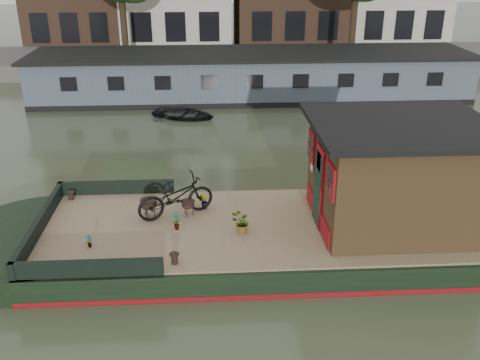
{
  "coord_description": "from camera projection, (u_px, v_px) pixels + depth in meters",
  "views": [
    {
      "loc": [
        -2.03,
        -10.94,
        6.59
      ],
      "look_at": [
        -1.35,
        0.5,
        1.57
      ],
      "focal_mm": 40.0,
      "sensor_mm": 36.0,
      "label": 1
    }
  ],
  "objects": [
    {
      "name": "bollard_port",
      "position": [
        71.0,
        195.0,
        13.63
      ],
      "size": [
        0.19,
        0.19,
        0.22
      ],
      "primitive_type": "cylinder",
      "color": "black",
      "rests_on": "houseboat_deck"
    },
    {
      "name": "bicycle",
      "position": [
        176.0,
        197.0,
        12.67
      ],
      "size": [
        1.98,
        1.34,
        0.99
      ],
      "primitive_type": "imported",
      "rotation": [
        0.0,
        0.0,
        1.98
      ],
      "color": "black",
      "rests_on": "houseboat_deck"
    },
    {
      "name": "potted_plant_a",
      "position": [
        176.0,
        222.0,
        12.15
      ],
      "size": [
        0.25,
        0.21,
        0.4
      ],
      "primitive_type": "imported",
      "rotation": [
        0.0,
        0.0,
        0.39
      ],
      "color": "#95362A",
      "rests_on": "houseboat_deck"
    },
    {
      "name": "ground",
      "position": [
        297.0,
        247.0,
        12.75
      ],
      "size": [
        120.0,
        120.0,
        0.0
      ],
      "primitive_type": "plane",
      "color": "#2E3622",
      "rests_on": "ground"
    },
    {
      "name": "brazier_rear",
      "position": [
        149.0,
        208.0,
        12.72
      ],
      "size": [
        0.52,
        0.52,
        0.45
      ],
      "primitive_type": null,
      "rotation": [
        0.0,
        0.0,
        -0.27
      ],
      "color": "black",
      "rests_on": "houseboat_deck"
    },
    {
      "name": "quay",
      "position": [
        243.0,
        61.0,
        31.32
      ],
      "size": [
        60.0,
        6.0,
        0.9
      ],
      "primitive_type": "cube",
      "color": "#47443F",
      "rests_on": "ground"
    },
    {
      "name": "potted_plant_b",
      "position": [
        204.0,
        201.0,
        13.14
      ],
      "size": [
        0.26,
        0.25,
        0.37
      ],
      "primitive_type": "imported",
      "rotation": [
        0.0,
        0.0,
        2.53
      ],
      "color": "maroon",
      "rests_on": "houseboat_deck"
    },
    {
      "name": "bow_bulwark",
      "position": [
        78.0,
        223.0,
        12.15
      ],
      "size": [
        3.0,
        4.0,
        0.35
      ],
      "color": "black",
      "rests_on": "houseboat_deck"
    },
    {
      "name": "bollard_stbd",
      "position": [
        174.0,
        259.0,
        10.87
      ],
      "size": [
        0.2,
        0.2,
        0.23
      ],
      "primitive_type": "cylinder",
      "color": "black",
      "rests_on": "houseboat_deck"
    },
    {
      "name": "houseboat_hull",
      "position": [
        242.0,
        239.0,
        12.57
      ],
      "size": [
        14.01,
        4.02,
        0.6
      ],
      "color": "black",
      "rests_on": "ground"
    },
    {
      "name": "potted_plant_e",
      "position": [
        89.0,
        241.0,
        11.44
      ],
      "size": [
        0.19,
        0.18,
        0.3
      ],
      "primitive_type": "imported",
      "rotation": [
        0.0,
        0.0,
        0.71
      ],
      "color": "brown",
      "rests_on": "houseboat_deck"
    },
    {
      "name": "brazier_front",
      "position": [
        188.0,
        208.0,
        12.78
      ],
      "size": [
        0.4,
        0.4,
        0.39
      ],
      "primitive_type": null,
      "rotation": [
        0.0,
        0.0,
        0.11
      ],
      "color": "black",
      "rests_on": "houseboat_deck"
    },
    {
      "name": "dinghy",
      "position": [
        184.0,
        111.0,
        22.31
      ],
      "size": [
        3.23,
        2.81,
        0.56
      ],
      "primitive_type": "imported",
      "rotation": [
        0.0,
        0.0,
        1.18
      ],
      "color": "black",
      "rests_on": "ground"
    },
    {
      "name": "far_houseboat",
      "position": [
        251.0,
        77.0,
        25.17
      ],
      "size": [
        20.4,
        4.4,
        2.11
      ],
      "color": "#495261",
      "rests_on": "ground"
    },
    {
      "name": "cabin",
      "position": [
        397.0,
        173.0,
        12.12
      ],
      "size": [
        4.0,
        3.5,
        2.42
      ],
      "color": "#322013",
      "rests_on": "houseboat_deck"
    },
    {
      "name": "houseboat_deck",
      "position": [
        299.0,
        224.0,
        12.5
      ],
      "size": [
        11.8,
        3.8,
        0.05
      ],
      "primitive_type": "cube",
      "color": "#95805C",
      "rests_on": "houseboat_hull"
    },
    {
      "name": "potted_plant_c",
      "position": [
        241.0,
        224.0,
        11.99
      ],
      "size": [
        0.53,
        0.5,
        0.47
      ],
      "primitive_type": "imported",
      "rotation": [
        0.0,
        0.0,
        3.53
      ],
      "color": "brown",
      "rests_on": "houseboat_deck"
    }
  ]
}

